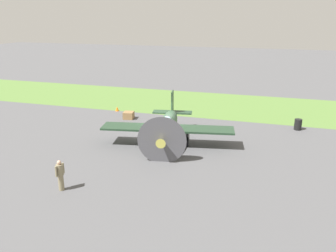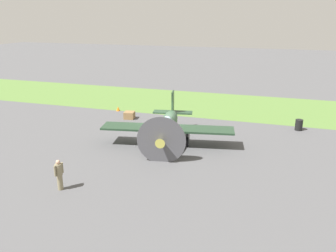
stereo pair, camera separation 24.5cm
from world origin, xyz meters
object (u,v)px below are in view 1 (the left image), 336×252
at_px(airplane_lead, 168,125).
at_px(ground_crew_chief, 60,175).
at_px(runway_marker_cone, 117,109).
at_px(supply_crate, 129,115).
at_px(fuel_drum, 298,124).

distance_m(airplane_lead, ground_crew_chief, 9.12).
height_order(airplane_lead, runway_marker_cone, airplane_lead).
bearing_deg(airplane_lead, ground_crew_chief, 57.44).
relative_size(airplane_lead, supply_crate, 10.72).
bearing_deg(ground_crew_chief, supply_crate, 18.85).
xyz_separation_m(ground_crew_chief, fuel_drum, (-12.70, -14.78, -0.46)).
height_order(fuel_drum, supply_crate, fuel_drum).
relative_size(airplane_lead, runway_marker_cone, 21.93).
distance_m(ground_crew_chief, fuel_drum, 19.49).
xyz_separation_m(ground_crew_chief, supply_crate, (1.96, -13.60, -0.59)).
distance_m(supply_crate, runway_marker_cone, 3.02).
xyz_separation_m(airplane_lead, ground_crew_chief, (3.40, 8.44, -0.52)).
xyz_separation_m(supply_crate, runway_marker_cone, (2.16, -2.11, -0.10)).
height_order(airplane_lead, fuel_drum, airplane_lead).
bearing_deg(fuel_drum, airplane_lead, 34.27).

